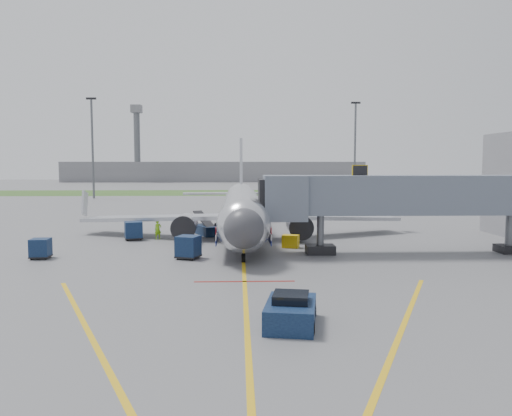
{
  "coord_description": "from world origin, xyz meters",
  "views": [
    {
      "loc": [
        -0.35,
        -33.12,
        6.94
      ],
      "look_at": [
        1.16,
        9.58,
        3.2
      ],
      "focal_mm": 35.0,
      "sensor_mm": 36.0,
      "label": 1
    }
  ],
  "objects_px": {
    "pushback_tug": "(291,312)",
    "airliner": "(242,209)",
    "belt_loader": "(206,229)",
    "ramp_worker": "(158,230)"
  },
  "relations": [
    {
      "from": "airliner",
      "to": "belt_loader",
      "type": "xyz_separation_m",
      "value": [
        -3.57,
        0.79,
        -2.1
      ]
    },
    {
      "from": "pushback_tug",
      "to": "ramp_worker",
      "type": "height_order",
      "value": "ramp_worker"
    },
    {
      "from": "ramp_worker",
      "to": "belt_loader",
      "type": "bearing_deg",
      "value": 0.26
    },
    {
      "from": "belt_loader",
      "to": "ramp_worker",
      "type": "xyz_separation_m",
      "value": [
        -4.29,
        -2.85,
        0.36
      ]
    },
    {
      "from": "pushback_tug",
      "to": "airliner",
      "type": "bearing_deg",
      "value": 93.96
    },
    {
      "from": "pushback_tug",
      "to": "ramp_worker",
      "type": "distance_m",
      "value": 27.16
    },
    {
      "from": "airliner",
      "to": "pushback_tug",
      "type": "xyz_separation_m",
      "value": [
        1.9,
        -27.4,
        -2.05
      ]
    },
    {
      "from": "airliner",
      "to": "pushback_tug",
      "type": "distance_m",
      "value": 27.54
    },
    {
      "from": "belt_loader",
      "to": "ramp_worker",
      "type": "height_order",
      "value": "belt_loader"
    },
    {
      "from": "pushback_tug",
      "to": "belt_loader",
      "type": "relative_size",
      "value": 0.81
    }
  ]
}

